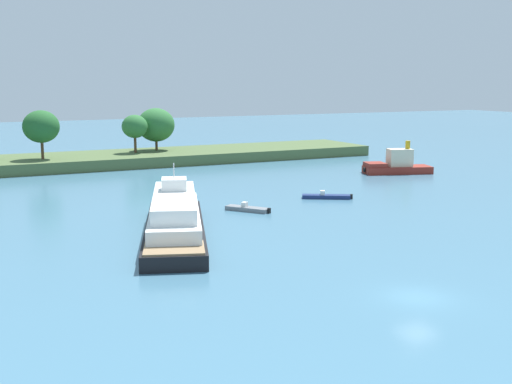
{
  "coord_description": "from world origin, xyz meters",
  "views": [
    {
      "loc": [
        -27.19,
        -31.44,
        13.82
      ],
      "look_at": [
        5.26,
        34.3,
        1.2
      ],
      "focal_mm": 45.73,
      "sensor_mm": 36.0,
      "label": 1
    }
  ],
  "objects": [
    {
      "name": "tugboat",
      "position": [
        34.58,
        46.13,
        1.23
      ],
      "size": [
        10.59,
        6.43,
        4.87
      ],
      "color": "maroon",
      "rests_on": "ground"
    },
    {
      "name": "treeline_island",
      "position": [
        -1.19,
        74.89,
        2.35
      ],
      "size": [
        83.68,
        15.23,
        9.9
      ],
      "color": "#4C6038",
      "rests_on": "ground"
    },
    {
      "name": "small_motorboat",
      "position": [
        2.23,
        30.16,
        0.25
      ],
      "size": [
        3.92,
        4.68,
        0.95
      ],
      "color": "slate",
      "rests_on": "ground"
    },
    {
      "name": "fishing_skiff",
      "position": [
        13.79,
        32.79,
        0.25
      ],
      "size": [
        5.52,
        3.96,
        0.95
      ],
      "color": "navy",
      "rests_on": "ground"
    },
    {
      "name": "white_riverboat",
      "position": [
        -8.63,
        22.51,
        1.66
      ],
      "size": [
        12.17,
        22.58,
        6.31
      ],
      "color": "black",
      "rests_on": "ground"
    },
    {
      "name": "ground_plane",
      "position": [
        0.0,
        0.0,
        0.0
      ],
      "size": [
        400.0,
        400.0,
        0.0
      ],
      "primitive_type": "plane",
      "color": "teal"
    }
  ]
}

